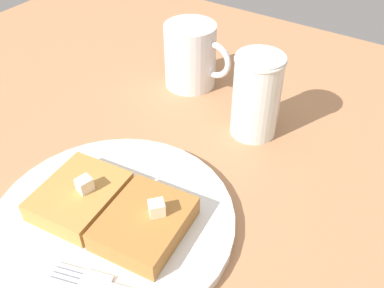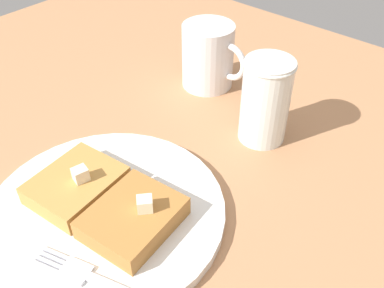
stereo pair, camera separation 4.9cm
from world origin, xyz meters
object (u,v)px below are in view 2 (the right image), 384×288
Objects in this scene: plate at (106,212)px; fork at (97,280)px; coffee_mug at (209,56)px; syrup_jar at (266,103)px.

plate is 8.93cm from fork.
coffee_mug is (-8.66, 28.21, 4.20)cm from plate.
plate is 23.78cm from syrup_jar.
syrup_jar reaches higher than plate.
plate is at bearing -102.76° from syrup_jar.
syrup_jar is at bearing 92.29° from fork.
fork is at bearing -87.71° from syrup_jar.
syrup_jar reaches higher than fork.
fork is at bearing -66.53° from coffee_mug.
coffee_mug reaches higher than fork.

